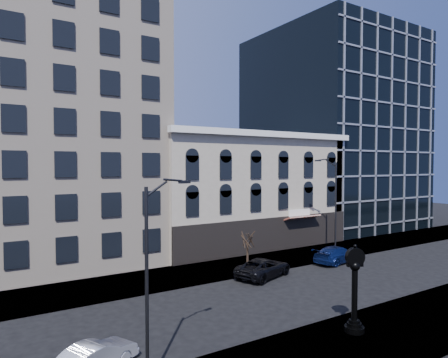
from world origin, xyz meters
TOP-DOWN VIEW (x-y plane):
  - ground at (0.00, 0.00)m, footprint 160.00×160.00m
  - sidewalk_far at (0.00, 8.00)m, footprint 160.00×6.00m
  - sidewalk_near at (0.00, -8.00)m, footprint 160.00×6.00m
  - cream_tower at (-6.11, 18.88)m, footprint 15.90×15.40m
  - victorian_row at (12.00, 15.89)m, footprint 22.60×11.19m
  - glass_office at (32.00, 20.91)m, footprint 20.00×20.15m
  - street_clock at (3.26, -7.02)m, footprint 1.07×1.07m
  - street_lamp_near at (-7.42, -5.89)m, footprint 2.19×0.63m
  - street_lamp_far at (16.14, 6.75)m, footprint 2.37×1.23m
  - bare_tree_far at (5.84, 6.31)m, footprint 2.18×2.18m
  - car_near_b at (-9.46, -3.54)m, footprint 4.16×2.90m
  - car_far_a at (5.89, 4.17)m, footprint 5.99×4.15m
  - car_far_b at (14.54, 4.23)m, footprint 5.53×2.83m

SIDE VIEW (x-z plane):
  - ground at x=0.00m, z-range 0.00..0.00m
  - sidewalk_far at x=0.00m, z-range 0.00..0.12m
  - sidewalk_near at x=0.00m, z-range 0.00..0.12m
  - car_near_b at x=-9.46m, z-range 0.00..1.30m
  - car_far_a at x=5.89m, z-range 0.00..1.52m
  - car_far_b at x=14.54m, z-range 0.00..1.54m
  - street_clock at x=3.26m, z-range -0.11..4.60m
  - bare_tree_far at x=5.84m, z-range 1.07..4.82m
  - victorian_row at x=12.00m, z-range -0.25..12.25m
  - street_lamp_near at x=-7.42m, z-range 2.29..10.81m
  - street_lamp_far at x=16.14m, z-range 2.60..12.33m
  - glass_office at x=32.00m, z-range 0.00..28.00m
  - cream_tower at x=-6.11m, z-range -1.93..40.57m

